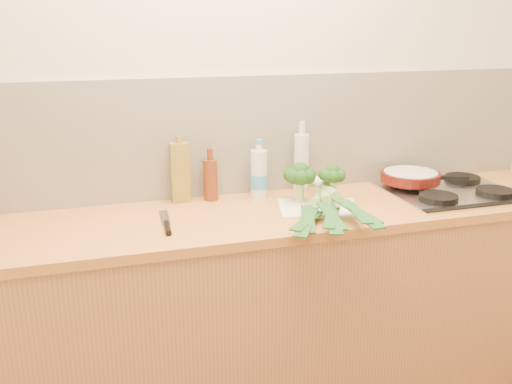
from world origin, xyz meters
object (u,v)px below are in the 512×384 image
(skillet, at_px, (411,176))
(chefs_knife, at_px, (167,225))
(gas_hob, at_px, (451,190))
(chopping_board, at_px, (319,208))

(skillet, bearing_deg, chefs_knife, -149.29)
(gas_hob, bearing_deg, chefs_knife, -176.93)
(chefs_knife, relative_size, skillet, 0.78)
(chopping_board, height_order, skillet, skillet)
(gas_hob, distance_m, chopping_board, 0.68)
(gas_hob, height_order, chopping_board, gas_hob)
(chopping_board, bearing_deg, chefs_knife, -161.84)
(gas_hob, relative_size, skillet, 1.47)
(gas_hob, bearing_deg, chopping_board, -177.09)
(chopping_board, distance_m, skillet, 0.56)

